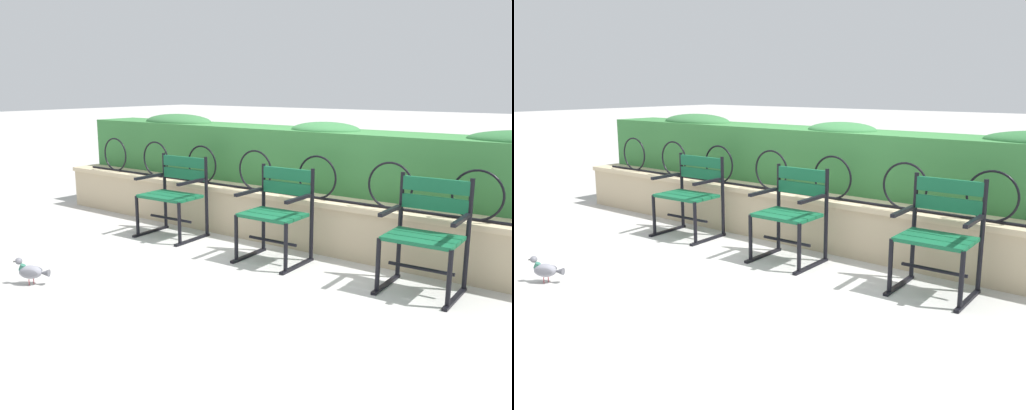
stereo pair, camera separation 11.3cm
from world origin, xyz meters
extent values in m
plane|color=#B7B5AF|center=(0.00, 0.00, 0.00)|extent=(60.00, 60.00, 0.00)
cube|color=tan|center=(0.00, 0.90, 0.23)|extent=(6.95, 0.35, 0.46)
cube|color=#CBB58F|center=(0.00, 0.90, 0.49)|extent=(6.95, 0.41, 0.05)
cylinder|color=black|center=(0.00, 0.82, 0.53)|extent=(6.42, 0.02, 0.02)
torus|color=black|center=(-2.75, 0.82, 0.72)|extent=(0.42, 0.02, 0.42)
torus|color=black|center=(-2.01, 0.82, 0.72)|extent=(0.42, 0.02, 0.42)
torus|color=black|center=(-1.27, 0.82, 0.72)|extent=(0.42, 0.02, 0.42)
torus|color=black|center=(-0.54, 0.82, 0.72)|extent=(0.42, 0.02, 0.42)
torus|color=black|center=(0.20, 0.82, 0.72)|extent=(0.42, 0.02, 0.42)
torus|color=black|center=(0.94, 0.82, 0.72)|extent=(0.42, 0.02, 0.42)
torus|color=black|center=(1.67, 0.82, 0.72)|extent=(0.42, 0.02, 0.42)
cube|color=#387A3D|center=(0.00, 1.39, 0.82)|extent=(6.81, 0.63, 0.61)
ellipsoid|color=#36713D|center=(-2.18, 1.39, 1.12)|extent=(1.01, 0.57, 0.20)
ellipsoid|color=#37743F|center=(-0.05, 1.39, 1.12)|extent=(0.76, 0.57, 0.17)
cube|color=#145B38|center=(-1.29, 0.20, 0.44)|extent=(0.60, 0.15, 0.03)
cube|color=#145B38|center=(-1.29, 0.34, 0.44)|extent=(0.60, 0.15, 0.03)
cube|color=#145B38|center=(-1.30, 0.47, 0.44)|extent=(0.60, 0.15, 0.03)
cube|color=#145B38|center=(-1.30, 0.58, 0.78)|extent=(0.60, 0.06, 0.11)
cube|color=#145B38|center=(-1.30, 0.58, 0.64)|extent=(0.60, 0.06, 0.11)
cylinder|color=black|center=(-1.00, 0.59, 0.42)|extent=(0.04, 0.04, 0.85)
cylinder|color=black|center=(-0.99, 0.16, 0.22)|extent=(0.04, 0.04, 0.44)
cube|color=black|center=(-0.99, 0.35, 0.01)|extent=(0.06, 0.52, 0.02)
cube|color=black|center=(-0.99, 0.35, 0.62)|extent=(0.05, 0.40, 0.03)
cylinder|color=black|center=(-1.60, 0.56, 0.42)|extent=(0.04, 0.04, 0.85)
cylinder|color=black|center=(-1.58, 0.13, 0.22)|extent=(0.04, 0.04, 0.44)
cube|color=black|center=(-1.59, 0.32, 0.01)|extent=(0.06, 0.52, 0.02)
cube|color=black|center=(-1.59, 0.32, 0.62)|extent=(0.05, 0.40, 0.03)
cylinder|color=black|center=(-1.29, 0.34, 0.20)|extent=(0.57, 0.05, 0.03)
cube|color=#145B38|center=(0.07, 0.14, 0.44)|extent=(0.54, 0.14, 0.03)
cube|color=#145B38|center=(0.07, 0.28, 0.44)|extent=(0.54, 0.14, 0.03)
cube|color=#145B38|center=(0.07, 0.42, 0.44)|extent=(0.54, 0.14, 0.03)
cube|color=#145B38|center=(0.06, 0.52, 0.78)|extent=(0.53, 0.04, 0.11)
cube|color=#145B38|center=(0.06, 0.52, 0.65)|extent=(0.53, 0.04, 0.11)
cylinder|color=black|center=(0.33, 0.52, 0.43)|extent=(0.04, 0.04, 0.85)
cylinder|color=black|center=(0.34, 0.09, 0.22)|extent=(0.04, 0.04, 0.44)
cube|color=black|center=(0.33, 0.28, 0.01)|extent=(0.05, 0.52, 0.02)
cube|color=black|center=(0.33, 0.28, 0.62)|extent=(0.04, 0.40, 0.03)
cylinder|color=black|center=(-0.20, 0.51, 0.43)|extent=(0.04, 0.04, 0.85)
cylinder|color=black|center=(-0.19, 0.08, 0.22)|extent=(0.04, 0.04, 0.44)
cube|color=black|center=(-0.20, 0.27, 0.01)|extent=(0.05, 0.52, 0.02)
cube|color=black|center=(-0.20, 0.27, 0.62)|extent=(0.04, 0.40, 0.03)
cylinder|color=black|center=(0.07, 0.28, 0.20)|extent=(0.51, 0.04, 0.03)
cube|color=#145B38|center=(1.43, 0.20, 0.44)|extent=(0.55, 0.14, 0.03)
cube|color=#145B38|center=(1.43, 0.33, 0.44)|extent=(0.55, 0.14, 0.03)
cube|color=#145B38|center=(1.43, 0.47, 0.44)|extent=(0.55, 0.14, 0.03)
cube|color=#145B38|center=(1.42, 0.57, 0.81)|extent=(0.54, 0.05, 0.11)
cube|color=#145B38|center=(1.42, 0.57, 0.67)|extent=(0.54, 0.05, 0.11)
cylinder|color=black|center=(1.69, 0.58, 0.45)|extent=(0.04, 0.04, 0.90)
cylinder|color=black|center=(1.71, 0.15, 0.22)|extent=(0.04, 0.04, 0.44)
cube|color=black|center=(1.70, 0.34, 0.01)|extent=(0.06, 0.52, 0.02)
cube|color=black|center=(1.70, 0.34, 0.62)|extent=(0.05, 0.40, 0.03)
cylinder|color=black|center=(1.15, 0.57, 0.45)|extent=(0.04, 0.04, 0.90)
cylinder|color=black|center=(1.16, 0.14, 0.22)|extent=(0.04, 0.04, 0.44)
cube|color=black|center=(1.16, 0.33, 0.01)|extent=(0.06, 0.52, 0.02)
cube|color=black|center=(1.16, 0.33, 0.62)|extent=(0.05, 0.40, 0.03)
cylinder|color=black|center=(1.43, 0.33, 0.20)|extent=(0.52, 0.04, 0.03)
ellipsoid|color=gray|center=(-1.16, -1.37, 0.11)|extent=(0.21, 0.19, 0.11)
cylinder|color=#2D6B56|center=(-1.21, -1.41, 0.14)|extent=(0.08, 0.07, 0.06)
sphere|color=slate|center=(-1.23, -1.42, 0.20)|extent=(0.06, 0.06, 0.06)
cone|color=black|center=(-1.26, -1.44, 0.19)|extent=(0.03, 0.02, 0.01)
cone|color=#595960|center=(-1.06, -1.31, 0.10)|extent=(0.10, 0.09, 0.06)
ellipsoid|color=slate|center=(-1.12, -1.40, 0.11)|extent=(0.13, 0.09, 0.07)
ellipsoid|color=slate|center=(-1.17, -1.33, 0.11)|extent=(0.13, 0.09, 0.07)
cylinder|color=#C6515B|center=(-1.15, -1.39, 0.03)|extent=(0.01, 0.01, 0.05)
cylinder|color=#C6515B|center=(-1.16, -1.35, 0.03)|extent=(0.01, 0.01, 0.05)
camera|label=1|loc=(2.86, -3.69, 1.58)|focal=38.95mm
camera|label=2|loc=(2.95, -3.62, 1.58)|focal=38.95mm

